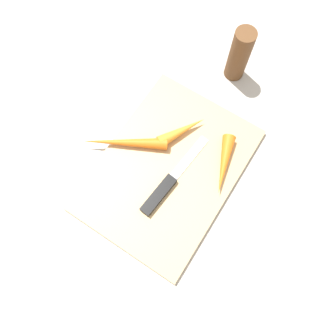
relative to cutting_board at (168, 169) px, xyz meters
name	(u,v)px	position (x,y,z in m)	size (l,w,h in m)	color
ground_plane	(168,170)	(0.00, 0.00, -0.01)	(1.40, 1.40, 0.00)	#ADA8A0
cutting_board	(168,169)	(0.00, 0.00, 0.00)	(0.36, 0.26, 0.01)	tan
knife	(163,190)	(-0.04, -0.02, 0.01)	(0.20, 0.04, 0.01)	#B7B7BC
carrot_shortest	(182,131)	(0.08, 0.02, 0.02)	(0.03, 0.03, 0.11)	orange
carrot_medium	(224,164)	(0.06, -0.09, 0.02)	(0.03, 0.03, 0.12)	orange
carrot_longest	(124,143)	(-0.01, 0.10, 0.02)	(0.03, 0.03, 0.17)	orange
pepper_grinder	(237,54)	(0.28, 0.00, 0.06)	(0.04, 0.04, 0.13)	brown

